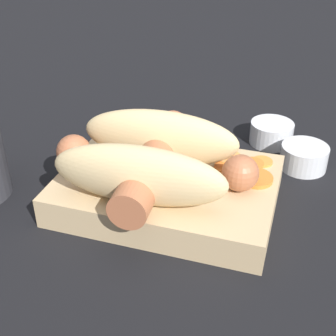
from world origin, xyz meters
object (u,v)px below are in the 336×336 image
bread_roll (150,155)px  sausage (154,162)px  condiment_cup_near (304,158)px  food_tray (168,189)px  condiment_cup_far (271,134)px

bread_roll → sausage: (-0.00, -0.01, -0.01)m
condiment_cup_near → sausage: bearing=40.3°
sausage → condiment_cup_near: sausage is taller
food_tray → sausage: sausage is taller
bread_roll → condiment_cup_near: size_ratio=3.15×
bread_roll → condiment_cup_near: bearing=-138.9°
food_tray → sausage: (0.01, 0.01, 0.03)m
bread_roll → sausage: bread_roll is taller
condiment_cup_near → condiment_cup_far: same height
food_tray → condiment_cup_far: bearing=-117.8°
bread_roll → sausage: 0.01m
condiment_cup_near → condiment_cup_far: bearing=-48.6°
bread_roll → condiment_cup_far: size_ratio=3.15×
food_tray → condiment_cup_far: 0.18m
condiment_cup_near → condiment_cup_far: (0.04, -0.05, 0.00)m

